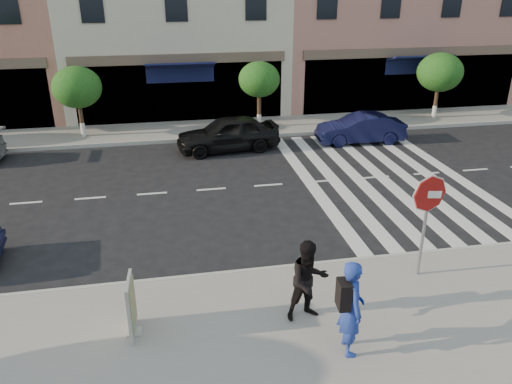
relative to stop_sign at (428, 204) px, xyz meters
The scene contains 13 objects.
ground 5.33m from the stop_sign, 150.35° to the left, with size 120.00×120.00×0.00m, color black.
sidewalk_near 4.88m from the stop_sign, 163.04° to the right, with size 60.00×4.50×0.15m, color gray.
sidewalk_far 14.24m from the stop_sign, 107.70° to the left, with size 60.00×3.00×0.15m, color gray.
building_centre 20.32m from the stop_sign, 103.84° to the left, with size 11.00×9.00×11.00m, color beige.
street_tree_wb 16.18m from the stop_sign, 125.05° to the left, with size 2.10×2.10×3.06m.
street_tree_c 13.31m from the stop_sign, 95.56° to the left, with size 1.90×1.90×3.04m.
street_tree_ea 15.33m from the stop_sign, 59.79° to the left, with size 2.20×2.20×3.19m.
stop_sign is the anchor object (origin of this frame).
photographer 3.49m from the stop_sign, 139.78° to the right, with size 0.71×0.46×1.94m, color #213898.
walker 3.39m from the stop_sign, 160.87° to the right, with size 0.86×0.67×1.78m, color black.
poster_board 6.79m from the stop_sign, behind, with size 0.31×0.82×1.25m.
car_far_mid 11.03m from the stop_sign, 106.68° to the left, with size 1.71×4.24×1.45m, color black.
car_far_right 10.90m from the stop_sign, 75.74° to the left, with size 1.32×3.80×1.25m, color black.
Camera 1 is at (-1.43, -11.73, 6.74)m, focal length 35.00 mm.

